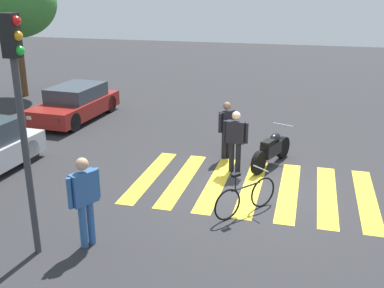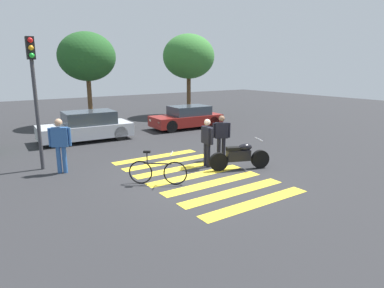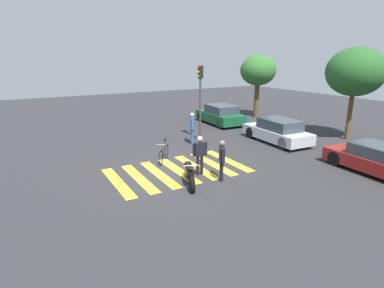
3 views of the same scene
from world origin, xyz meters
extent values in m
plane|color=#2B2B2D|center=(0.00, 0.00, 0.00)|extent=(60.00, 60.00, 0.00)
cylinder|color=black|center=(2.27, -0.58, 0.31)|extent=(0.64, 0.36, 0.63)
cylinder|color=black|center=(0.88, -0.05, 0.31)|extent=(0.64, 0.36, 0.63)
cube|color=black|center=(1.53, -0.30, 0.49)|extent=(0.85, 0.55, 0.36)
ellipsoid|color=black|center=(1.74, -0.38, 0.76)|extent=(0.53, 0.40, 0.24)
cube|color=black|center=(1.34, -0.23, 0.73)|extent=(0.50, 0.38, 0.12)
cylinder|color=#A5A5AD|center=(2.20, -0.56, 1.01)|extent=(0.26, 0.59, 0.04)
torus|color=black|center=(-1.01, -0.37, 0.35)|extent=(0.57, 0.48, 0.71)
torus|color=black|center=(-1.81, 0.29, 0.35)|extent=(0.57, 0.48, 0.71)
cylinder|color=black|center=(-1.41, -0.04, 0.63)|extent=(0.65, 0.54, 0.04)
cylinder|color=black|center=(-1.65, 0.16, 0.80)|extent=(0.05, 0.05, 0.34)
cube|color=black|center=(-1.65, 0.16, 0.98)|extent=(0.22, 0.20, 0.06)
cylinder|color=#99999E|center=(-1.09, -0.30, 0.95)|extent=(0.31, 0.37, 0.03)
cylinder|color=black|center=(1.93, 0.97, 0.41)|extent=(0.14, 0.14, 0.82)
cylinder|color=black|center=(1.77, 1.06, 0.41)|extent=(0.14, 0.14, 0.82)
cube|color=black|center=(1.85, 1.01, 1.11)|extent=(0.52, 0.41, 0.58)
sphere|color=#8C664C|center=(1.85, 1.01, 1.55)|extent=(0.22, 0.22, 0.22)
cylinder|color=black|center=(2.10, 0.87, 1.11)|extent=(0.09, 0.09, 0.55)
cylinder|color=black|center=(1.60, 1.15, 1.11)|extent=(0.09, 0.09, 0.55)
cylinder|color=black|center=(0.86, 0.50, 0.41)|extent=(0.14, 0.14, 0.83)
cylinder|color=black|center=(0.88, 0.68, 0.41)|extent=(0.14, 0.14, 0.83)
cube|color=black|center=(0.87, 0.59, 1.12)|extent=(0.24, 0.50, 0.58)
sphere|color=beige|center=(0.87, 0.59, 1.56)|extent=(0.22, 0.22, 0.22)
cylinder|color=black|center=(0.84, 0.30, 1.12)|extent=(0.09, 0.09, 0.56)
cylinder|color=black|center=(0.90, 0.88, 1.12)|extent=(0.09, 0.09, 0.56)
cylinder|color=#2D5999|center=(-3.56, 2.73, 0.44)|extent=(0.14, 0.14, 0.89)
cylinder|color=#2D5999|center=(-3.40, 2.65, 0.44)|extent=(0.14, 0.14, 0.89)
cube|color=#2D5999|center=(-3.48, 2.69, 1.20)|extent=(0.55, 0.41, 0.63)
sphere|color=tan|center=(-3.48, 2.69, 1.68)|extent=(0.24, 0.24, 0.24)
cylinder|color=#2D5999|center=(-3.75, 2.83, 1.20)|extent=(0.09, 0.09, 0.60)
cylinder|color=#2D5999|center=(-3.20, 2.55, 1.20)|extent=(0.09, 0.09, 0.60)
cube|color=yellow|center=(0.00, -2.70, 0.00)|extent=(3.47, 0.45, 0.01)
cube|color=yellow|center=(0.00, -1.80, 0.00)|extent=(3.47, 0.45, 0.01)
cube|color=yellow|center=(0.00, -0.90, 0.00)|extent=(3.47, 0.45, 0.01)
cube|color=yellow|center=(0.00, 0.00, 0.00)|extent=(3.47, 0.45, 0.01)
cube|color=yellow|center=(0.00, 0.90, 0.00)|extent=(3.47, 0.45, 0.01)
cube|color=yellow|center=(0.00, 1.80, 0.00)|extent=(3.47, 0.45, 0.01)
cube|color=yellow|center=(0.00, 2.70, 0.00)|extent=(3.47, 0.45, 0.01)
cylinder|color=black|center=(0.04, 6.29, 0.34)|extent=(0.68, 0.25, 0.67)
cylinder|color=black|center=(2.98, 6.53, 0.33)|extent=(0.68, 0.25, 0.67)
cylinder|color=black|center=(3.05, 8.01, 0.33)|extent=(0.68, 0.25, 0.67)
cylinder|color=black|center=(5.68, 6.40, 0.33)|extent=(0.68, 0.25, 0.67)
cylinder|color=black|center=(5.75, 7.87, 0.33)|extent=(0.68, 0.25, 0.67)
cube|color=maroon|center=(4.37, 7.20, 0.46)|extent=(4.05, 1.89, 0.56)
cube|color=#333D47|center=(4.56, 7.19, 1.00)|extent=(2.22, 1.60, 0.51)
cube|color=#F2EDCC|center=(2.39, 6.76, 0.55)|extent=(0.09, 0.20, 0.12)
cube|color=#F2EDCC|center=(2.45, 7.84, 0.55)|extent=(0.09, 0.20, 0.12)
cylinder|color=#38383D|center=(-3.93, 3.50, 1.81)|extent=(0.12, 0.12, 3.63)
cube|color=black|center=(-3.93, 3.50, 3.98)|extent=(0.24, 0.24, 0.70)
sphere|color=red|center=(-3.93, 3.37, 4.21)|extent=(0.16, 0.16, 0.16)
sphere|color=orange|center=(-3.93, 3.37, 3.98)|extent=(0.16, 0.16, 0.16)
sphere|color=green|center=(-3.93, 3.37, 3.75)|extent=(0.16, 0.16, 0.16)
cylinder|color=brown|center=(7.31, 11.33, 1.38)|extent=(0.28, 0.28, 2.77)
ellipsoid|color=#387A33|center=(7.31, 11.33, 4.10)|extent=(3.55, 3.55, 3.02)
camera|label=1|loc=(-10.33, -1.18, 4.72)|focal=42.37mm
camera|label=2|loc=(-5.85, -8.31, 3.40)|focal=31.05mm
camera|label=3|loc=(11.39, -5.80, 4.84)|focal=28.96mm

